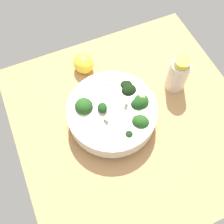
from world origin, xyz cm
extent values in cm
cube|color=tan|center=(0.00, 0.00, -2.08)|extent=(59.12, 59.12, 4.17)
cylinder|color=silver|center=(-2.23, -4.78, 0.73)|extent=(12.20, 12.20, 1.45)
cylinder|color=silver|center=(-2.23, -4.78, 3.64)|extent=(22.18, 22.18, 4.36)
cylinder|color=beige|center=(-2.23, -4.78, 5.42)|extent=(18.02, 18.02, 0.80)
cylinder|color=#3C7A32|center=(-7.23, 1.27, 3.92)|extent=(1.20, 1.33, 1.36)
ellipsoid|color=black|center=(-7.23, 1.27, 5.37)|extent=(4.20, 3.99, 3.86)
cylinder|color=#3C7A32|center=(-2.98, -6.97, 5.22)|extent=(1.21, 1.23, 1.32)
ellipsoid|color=#194216|center=(-2.98, -6.97, 6.53)|extent=(3.41, 3.19, 2.71)
cylinder|color=#4A8F3C|center=(-0.78, 1.63, 3.94)|extent=(1.84, 2.04, 1.70)
ellipsoid|color=#194216|center=(-0.78, 1.63, 5.63)|extent=(4.11, 4.89, 4.09)
cylinder|color=#2F662B|center=(-1.10, 2.50, 4.29)|extent=(2.17, 2.05, 1.54)
ellipsoid|color=#23511C|center=(-1.10, 2.50, 6.05)|extent=(5.59, 5.66, 5.16)
cylinder|color=#2F662B|center=(3.70, -0.23, 3.79)|extent=(2.10, 2.01, 1.61)
ellipsoid|color=#23511C|center=(3.70, -0.23, 5.65)|extent=(5.75, 6.39, 5.54)
cylinder|color=#2F662B|center=(5.41, -3.91, 3.88)|extent=(1.42, 1.34, 1.10)
ellipsoid|color=black|center=(5.41, -3.91, 5.14)|extent=(3.06, 2.97, 3.23)
cylinder|color=#4A8F3C|center=(-5.39, -10.82, 4.20)|extent=(1.65, 1.81, 1.25)
ellipsoid|color=#23511C|center=(-5.39, -10.82, 5.92)|extent=(5.97, 5.17, 6.24)
cylinder|color=#2F662B|center=(-5.33, 1.19, 4.26)|extent=(1.61, 1.55, 1.44)
ellipsoid|color=black|center=(-5.33, 1.19, 5.72)|extent=(3.98, 4.23, 3.89)
ellipsoid|color=#DBBC84|center=(-1.59, 2.71, 7.75)|extent=(2.04, 1.89, 0.90)
ellipsoid|color=#DBBC84|center=(-2.16, -1.13, 7.19)|extent=(1.98, 1.89, 1.14)
ellipsoid|color=#DBBC84|center=(2.71, -8.81, 5.67)|extent=(1.96, 1.82, 1.36)
ellipsoid|color=#DBBC84|center=(-9.34, -3.31, 6.02)|extent=(2.05, 1.62, 0.44)
ellipsoid|color=#DBBC84|center=(0.38, -7.29, 6.56)|extent=(1.83, 1.24, 1.19)
ellipsoid|color=yellow|center=(-20.25, -5.76, 2.55)|extent=(6.77, 6.00, 5.11)
cylinder|color=beige|center=(-5.03, 15.22, 4.72)|extent=(5.30, 5.30, 9.44)
cylinder|color=gold|center=(-5.03, 15.22, 10.19)|extent=(3.97, 3.97, 1.50)
camera|label=1|loc=(25.94, -16.93, 62.55)|focal=42.94mm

